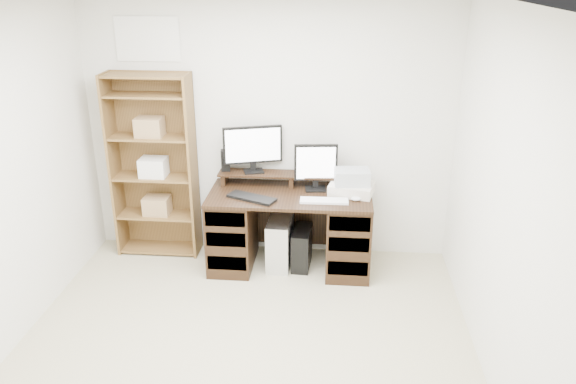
# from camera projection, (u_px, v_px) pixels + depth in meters

# --- Properties ---
(room) EXTENTS (3.54, 4.04, 2.54)m
(room) POSITION_uv_depth(u_px,v_px,m) (230.00, 217.00, 3.49)
(room) COLOR #BAB18D
(room) RESTS_ON ground
(desk) EXTENTS (1.50, 0.70, 0.75)m
(desk) POSITION_uv_depth(u_px,v_px,m) (290.00, 229.00, 5.31)
(desk) COLOR black
(desk) RESTS_ON ground
(riser_shelf) EXTENTS (1.40, 0.22, 0.12)m
(riser_shelf) POSITION_uv_depth(u_px,v_px,m) (292.00, 176.00, 5.33)
(riser_shelf) COLOR black
(riser_shelf) RESTS_ON desk
(monitor_wide) EXTENTS (0.55, 0.21, 0.44)m
(monitor_wide) POSITION_uv_depth(u_px,v_px,m) (253.00, 147.00, 5.28)
(monitor_wide) COLOR black
(monitor_wide) RESTS_ON riser_shelf
(monitor_small) EXTENTS (0.40, 0.17, 0.44)m
(monitor_small) POSITION_uv_depth(u_px,v_px,m) (316.00, 165.00, 5.18)
(monitor_small) COLOR black
(monitor_small) RESTS_ON desk
(speaker) EXTENTS (0.10, 0.10, 0.21)m
(speaker) POSITION_uv_depth(u_px,v_px,m) (225.00, 160.00, 5.36)
(speaker) COLOR black
(speaker) RESTS_ON riser_shelf
(keyboard_black) EXTENTS (0.47, 0.32, 0.03)m
(keyboard_black) POSITION_uv_depth(u_px,v_px,m) (252.00, 198.00, 5.04)
(keyboard_black) COLOR black
(keyboard_black) RESTS_ON desk
(keyboard_white) EXTENTS (0.43, 0.14, 0.02)m
(keyboard_white) POSITION_uv_depth(u_px,v_px,m) (324.00, 201.00, 4.99)
(keyboard_white) COLOR white
(keyboard_white) RESTS_ON desk
(mouse) EXTENTS (0.11, 0.09, 0.04)m
(mouse) POSITION_uv_depth(u_px,v_px,m) (356.00, 199.00, 5.01)
(mouse) COLOR silver
(mouse) RESTS_ON desk
(printer) EXTENTS (0.44, 0.37, 0.10)m
(printer) POSITION_uv_depth(u_px,v_px,m) (351.00, 189.00, 5.15)
(printer) COLOR beige
(printer) RESTS_ON desk
(basket) EXTENTS (0.33, 0.25, 0.14)m
(basket) POSITION_uv_depth(u_px,v_px,m) (352.00, 177.00, 5.11)
(basket) COLOR #A2A9AD
(basket) RESTS_ON printer
(tower_silver) EXTENTS (0.23, 0.49, 0.48)m
(tower_silver) POSITION_uv_depth(u_px,v_px,m) (280.00, 241.00, 5.39)
(tower_silver) COLOR silver
(tower_silver) RESTS_ON ground
(tower_black) EXTENTS (0.18, 0.39, 0.38)m
(tower_black) POSITION_uv_depth(u_px,v_px,m) (302.00, 248.00, 5.38)
(tower_black) COLOR black
(tower_black) RESTS_ON ground
(bookshelf) EXTENTS (0.80, 0.30, 1.80)m
(bookshelf) POSITION_uv_depth(u_px,v_px,m) (154.00, 164.00, 5.42)
(bookshelf) COLOR brown
(bookshelf) RESTS_ON ground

